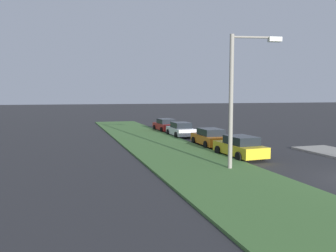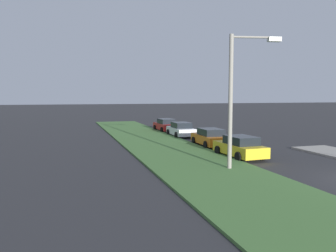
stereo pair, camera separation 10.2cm
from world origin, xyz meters
name	(u,v)px [view 2 (the right image)]	position (x,y,z in m)	size (l,w,h in m)	color
grass_median	(177,154)	(10.00, 6.63, 0.06)	(60.00, 6.00, 0.12)	#477238
parked_car_yellow	(240,147)	(7.88, 2.86, 0.72)	(4.38, 2.18, 1.47)	gold
parked_car_orange	(210,138)	(13.09, 2.69, 0.72)	(4.34, 2.10, 1.47)	orange
parked_car_white	(181,130)	(19.87, 2.86, 0.72)	(4.31, 2.05, 1.47)	silver
parked_car_red	(166,125)	(25.13, 2.87, 0.72)	(4.37, 2.15, 1.47)	red
streetlight	(237,92)	(4.53, 5.00, 4.39)	(0.86, 2.85, 7.50)	gray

